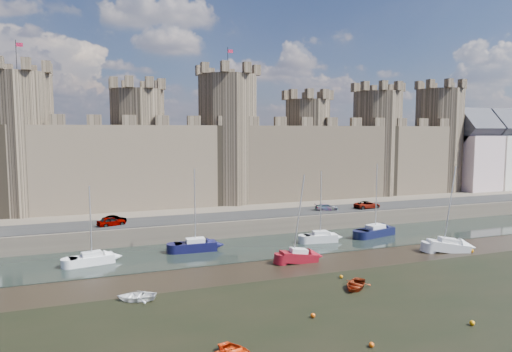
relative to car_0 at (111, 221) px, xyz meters
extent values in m
plane|color=black|center=(19.44, -32.84, -3.15)|extent=(160.00, 160.00, 0.00)
cube|color=black|center=(19.44, -38.84, -3.15)|extent=(70.00, 34.00, 0.01)
cube|color=black|center=(19.44, -8.84, -3.11)|extent=(160.00, 12.00, 0.08)
cube|color=#4C443A|center=(19.44, 27.16, -1.90)|extent=(160.00, 60.00, 2.50)
cube|color=black|center=(19.44, 1.16, -0.60)|extent=(160.00, 7.00, 0.10)
cube|color=#42382B|center=(19.44, 15.16, 6.35)|extent=(100.00, 9.00, 14.00)
cylinder|color=#42382B|center=(-12.56, 15.16, 10.35)|extent=(10.00, 10.00, 22.00)
cylinder|color=black|center=(-12.56, 15.16, 23.85)|extent=(0.10, 0.10, 5.00)
cube|color=#A31536|center=(-12.06, 15.16, 25.65)|extent=(1.00, 0.03, 0.60)
cylinder|color=#42382B|center=(5.44, 15.16, 9.35)|extent=(9.00, 9.00, 20.00)
cylinder|color=#42382B|center=(21.44, 15.16, 10.85)|extent=(11.00, 11.00, 23.00)
cylinder|color=black|center=(21.44, 15.16, 24.85)|extent=(0.10, 0.10, 5.00)
cube|color=#A31536|center=(21.94, 15.16, 26.65)|extent=(1.00, 0.03, 0.60)
cylinder|color=#42382B|center=(37.44, 15.16, 8.85)|extent=(9.00, 9.00, 19.00)
cylinder|color=#42382B|center=(53.44, 15.16, 9.85)|extent=(10.00, 10.00, 21.00)
cylinder|color=#42382B|center=(69.44, 15.16, 10.35)|extent=(10.00, 10.00, 22.00)
cube|color=beige|center=(77.44, 13.16, 5.35)|extent=(8.50, 9.00, 12.00)
cube|color=#38383F|center=(77.44, 13.16, 12.95)|extent=(8.50, 9.05, 9.05)
cube|color=white|center=(86.44, 13.16, 5.35)|extent=(8.50, 9.00, 12.00)
cube|color=#38383F|center=(86.44, 13.16, 12.95)|extent=(8.50, 9.05, 9.05)
imported|color=gray|center=(0.00, 0.00, 0.00)|extent=(4.10, 2.63, 1.30)
imported|color=gray|center=(0.47, 1.80, -0.10)|extent=(3.52, 1.73, 1.11)
imported|color=gray|center=(33.88, 0.61, -0.09)|extent=(4.08, 2.32, 1.11)
imported|color=gray|center=(41.22, -0.10, -0.02)|extent=(4.64, 2.32, 1.26)
cube|color=white|center=(-2.68, -9.54, -2.57)|extent=(5.18, 2.80, 1.00)
cube|color=silver|center=(-2.68, -9.54, -1.84)|extent=(2.39, 1.72, 0.45)
cylinder|color=silver|center=(-2.68, -9.54, 2.02)|extent=(0.14, 0.14, 8.18)
cube|color=black|center=(9.95, -8.01, -2.49)|extent=(5.44, 2.35, 1.16)
cube|color=silver|center=(9.95, -8.01, -1.64)|extent=(2.44, 1.58, 0.53)
cylinder|color=silver|center=(9.95, -8.01, 2.86)|extent=(0.14, 0.14, 9.53)
cube|color=silver|center=(27.40, -9.33, -2.53)|extent=(4.83, 2.42, 1.09)
cube|color=silver|center=(27.40, -9.33, -1.74)|extent=(2.21, 1.53, 0.49)
cylinder|color=silver|center=(27.40, -9.33, 2.47)|extent=(0.14, 0.14, 8.90)
cube|color=black|center=(36.83, -8.81, -2.49)|extent=(6.49, 3.76, 1.16)
cube|color=silver|center=(36.83, -8.81, -1.64)|extent=(3.03, 2.26, 0.53)
cylinder|color=silver|center=(36.83, -8.81, 2.86)|extent=(0.14, 0.14, 9.53)
cube|color=maroon|center=(20.42, -16.92, -2.58)|extent=(4.56, 1.93, 1.14)
cube|color=silver|center=(20.42, -16.92, -1.75)|extent=(2.05, 1.31, 0.52)
cylinder|color=silver|center=(20.42, -16.92, 2.67)|extent=(0.14, 0.14, 9.35)
cube|color=silver|center=(40.68, -19.27, -2.54)|extent=(5.53, 3.49, 1.21)
cube|color=silver|center=(40.68, -19.27, -1.66)|extent=(2.61, 2.04, 0.55)
cylinder|color=silver|center=(40.68, -19.27, 3.02)|extent=(0.14, 0.14, 9.92)
imported|color=red|center=(6.50, -36.13, -2.82)|extent=(3.34, 3.85, 0.67)
imported|color=maroon|center=(21.74, -27.19, -2.78)|extent=(4.38, 4.33, 0.74)
imported|color=white|center=(1.06, -22.85, -2.77)|extent=(4.34, 3.78, 0.75)
sphere|color=#E3510A|center=(14.52, -32.04, -2.95)|extent=(0.40, 0.40, 0.40)
sphere|color=orange|center=(22.07, -23.94, -2.96)|extent=(0.38, 0.38, 0.38)
sphere|color=orange|center=(25.82, -37.83, -2.93)|extent=(0.43, 0.43, 0.43)
sphere|color=orange|center=(43.09, -20.84, -2.92)|extent=(0.47, 0.47, 0.47)
sphere|color=#E1510A|center=(16.08, -38.19, -2.95)|extent=(0.40, 0.40, 0.40)
camera|label=1|loc=(-2.65, -64.88, 12.43)|focal=32.00mm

